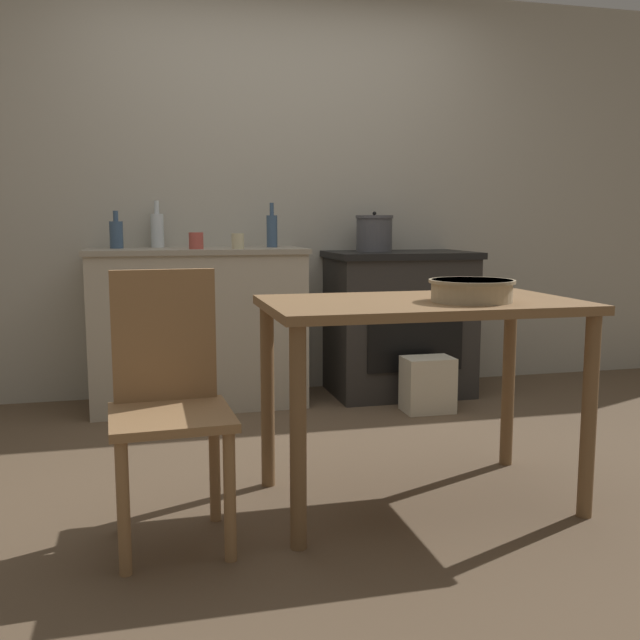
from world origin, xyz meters
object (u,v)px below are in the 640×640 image
at_px(stove, 399,323).
at_px(mixing_bowl_large, 472,289).
at_px(flour_sack, 428,384).
at_px(stock_pot, 374,233).
at_px(bottle_far_left, 272,230).
at_px(bottle_left, 116,234).
at_px(cup_center_left, 238,241).
at_px(bottle_mid_left, 157,229).
at_px(chair, 169,398).
at_px(work_table, 421,330).
at_px(cup_center, 196,241).

relative_size(stove, mixing_bowl_large, 2.84).
bearing_deg(flour_sack, stock_pot, 106.35).
bearing_deg(mixing_bowl_large, bottle_far_left, 102.76).
height_order(bottle_left, cup_center_left, bottle_left).
xyz_separation_m(flour_sack, mixing_bowl_large, (-0.39, -1.33, 0.68)).
bearing_deg(stock_pot, bottle_mid_left, 173.81).
bearing_deg(stock_pot, bottle_far_left, -179.70).
relative_size(chair, bottle_left, 4.27).
bearing_deg(chair, flour_sack, 38.71).
bearing_deg(bottle_mid_left, chair, -90.52).
xyz_separation_m(bottle_far_left, bottle_left, (-0.91, 0.03, -0.02)).
bearing_deg(flour_sack, chair, -138.41).
height_order(work_table, stock_pot, stock_pot).
xyz_separation_m(bottle_far_left, bottle_mid_left, (-0.68, 0.15, 0.00)).
relative_size(stock_pot, bottle_left, 1.15).
height_order(stove, work_table, stove).
xyz_separation_m(cup_center_left, cup_center, (-0.23, 0.04, 0.00)).
relative_size(chair, cup_center_left, 10.49).
distance_m(work_table, stock_pot, 1.85).
relative_size(work_table, flour_sack, 3.72).
height_order(bottle_far_left, bottle_left, bottle_far_left).
xyz_separation_m(chair, bottle_mid_left, (0.02, 2.02, 0.55)).
relative_size(mixing_bowl_large, bottle_far_left, 1.19).
height_order(stove, cup_center, cup_center).
bearing_deg(chair, cup_center, 79.54).
bearing_deg(cup_center_left, bottle_far_left, 41.78).
distance_m(chair, stock_pot, 2.37).
bearing_deg(bottle_mid_left, bottle_far_left, -12.33).
bearing_deg(cup_center, bottle_mid_left, 123.11).
distance_m(bottle_mid_left, cup_center, 0.38).
relative_size(chair, stock_pot, 3.71).
xyz_separation_m(stock_pot, cup_center_left, (-0.89, -0.21, -0.04)).
height_order(bottle_far_left, cup_center_left, bottle_far_left).
bearing_deg(bottle_left, stove, -3.03).
bearing_deg(work_table, cup_center_left, 107.70).
xyz_separation_m(mixing_bowl_large, cup_center_left, (-0.66, 1.65, 0.14)).
height_order(work_table, cup_center, cup_center).
height_order(mixing_bowl_large, bottle_far_left, bottle_far_left).
xyz_separation_m(chair, stock_pot, (1.35, 1.87, 0.53)).
height_order(stock_pot, cup_center, stock_pot).
height_order(work_table, chair, chair).
xyz_separation_m(work_table, cup_center_left, (-0.50, 1.56, 0.30)).
relative_size(stove, bottle_mid_left, 3.24).
bearing_deg(stock_pot, chair, -125.72).
bearing_deg(cup_center, bottle_left, 155.61).
relative_size(bottle_mid_left, cup_center, 2.97).
height_order(bottle_mid_left, cup_center, bottle_mid_left).
height_order(chair, flour_sack, chair).
xyz_separation_m(bottle_mid_left, cup_center, (0.21, -0.32, -0.06)).
bearing_deg(bottle_left, cup_center, -24.39).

